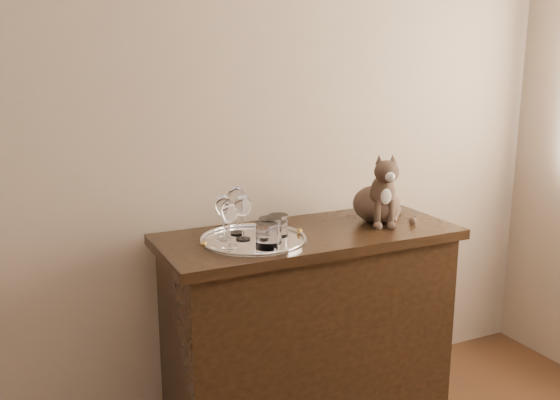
% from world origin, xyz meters
% --- Properties ---
extents(wall_back, '(4.00, 0.10, 2.70)m').
position_xyz_m(wall_back, '(0.00, 2.25, 1.35)').
color(wall_back, tan).
rests_on(wall_back, ground).
extents(sideboard, '(1.20, 0.50, 0.85)m').
position_xyz_m(sideboard, '(0.60, 1.94, 0.42)').
color(sideboard, black).
rests_on(sideboard, ground).
extents(tray, '(0.40, 0.40, 0.01)m').
position_xyz_m(tray, '(0.35, 1.91, 0.85)').
color(tray, white).
rests_on(tray, sideboard).
extents(wine_glass_a, '(0.06, 0.06, 0.17)m').
position_xyz_m(wine_glass_a, '(0.25, 1.97, 0.94)').
color(wine_glass_a, silver).
rests_on(wine_glass_a, tray).
extents(wine_glass_b, '(0.07, 0.07, 0.19)m').
position_xyz_m(wine_glass_b, '(0.32, 2.02, 0.95)').
color(wine_glass_b, white).
rests_on(wine_glass_b, tray).
extents(wine_glass_c, '(0.07, 0.07, 0.17)m').
position_xyz_m(wine_glass_c, '(0.24, 1.87, 0.94)').
color(wine_glass_c, silver).
rests_on(wine_glass_c, tray).
extents(wine_glass_d, '(0.06, 0.06, 0.17)m').
position_xyz_m(wine_glass_d, '(0.32, 1.94, 0.94)').
color(wine_glass_d, silver).
rests_on(wine_glass_d, tray).
extents(tumbler_a, '(0.08, 0.08, 0.10)m').
position_xyz_m(tumbler_a, '(0.39, 1.85, 0.91)').
color(tumbler_a, silver).
rests_on(tumbler_a, tray).
extents(tumbler_b, '(0.08, 0.08, 0.09)m').
position_xyz_m(tumbler_b, '(0.35, 1.80, 0.90)').
color(tumbler_b, white).
rests_on(tumbler_b, tray).
extents(tumbler_c, '(0.08, 0.08, 0.08)m').
position_xyz_m(tumbler_c, '(0.45, 1.92, 0.90)').
color(tumbler_c, white).
rests_on(tumbler_c, tray).
extents(cat, '(0.37, 0.35, 0.30)m').
position_xyz_m(cat, '(0.93, 1.96, 1.00)').
color(cat, brown).
rests_on(cat, sideboard).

